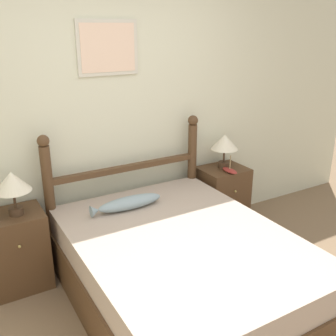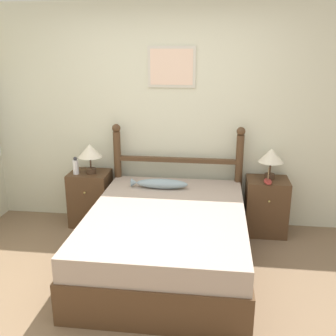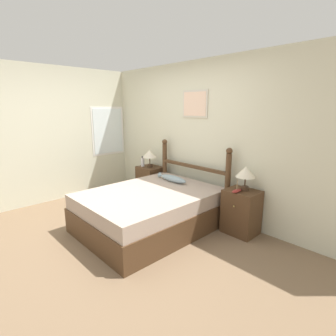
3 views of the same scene
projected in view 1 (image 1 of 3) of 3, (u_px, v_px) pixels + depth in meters
name	position (u px, v px, depth m)	size (l,w,h in m)	color
wall_back	(103.00, 115.00, 3.45)	(6.40, 0.08, 2.55)	beige
bed	(182.00, 270.00, 2.96)	(1.51, 1.99, 0.58)	#4C331E
headboard	(127.00, 183.00, 3.61)	(1.52, 0.10, 1.21)	#4C331E
nightstand_left	(17.00, 250.00, 3.15)	(0.46, 0.41, 0.65)	#4C331E
nightstand_right	(222.00, 197.00, 4.13)	(0.46, 0.41, 0.65)	#4C331E
table_lamp_left	(12.00, 183.00, 2.95)	(0.28, 0.28, 0.35)	#422D1E
table_lamp_right	(225.00, 143.00, 3.96)	(0.28, 0.28, 0.35)	#422D1E
model_boat	(230.00, 170.00, 3.90)	(0.08, 0.20, 0.18)	maroon
fish_pillow	(128.00, 203.00, 3.27)	(0.63, 0.15, 0.10)	#8499A3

